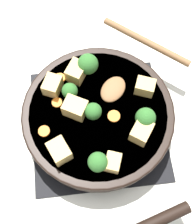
# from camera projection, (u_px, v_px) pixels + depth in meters

# --- Properties ---
(ground_plane) EXTENTS (2.40, 2.40, 0.00)m
(ground_plane) POSITION_uv_depth(u_px,v_px,m) (98.00, 125.00, 0.74)
(ground_plane) COLOR silver
(front_burner_grate) EXTENTS (0.31, 0.31, 0.03)m
(front_burner_grate) POSITION_uv_depth(u_px,v_px,m) (98.00, 123.00, 0.73)
(front_burner_grate) COLOR black
(front_burner_grate) RESTS_ON ground_plane
(skillet_pan) EXTENTS (0.44, 0.33, 0.05)m
(skillet_pan) POSITION_uv_depth(u_px,v_px,m) (98.00, 117.00, 0.69)
(skillet_pan) COLOR black
(skillet_pan) RESTS_ON front_burner_grate
(wooden_spoon) EXTENTS (0.23, 0.23, 0.02)m
(wooden_spoon) POSITION_uv_depth(u_px,v_px,m) (132.00, 62.00, 0.71)
(wooden_spoon) COLOR brown
(wooden_spoon) RESTS_ON skillet_pan
(tofu_cube_center_large) EXTENTS (0.06, 0.06, 0.04)m
(tofu_cube_center_large) POSITION_uv_depth(u_px,v_px,m) (141.00, 132.00, 0.63)
(tofu_cube_center_large) COLOR tan
(tofu_cube_center_large) RESTS_ON skillet_pan
(tofu_cube_near_handle) EXTENTS (0.06, 0.05, 0.04)m
(tofu_cube_near_handle) POSITION_uv_depth(u_px,v_px,m) (77.00, 72.00, 0.69)
(tofu_cube_near_handle) COLOR tan
(tofu_cube_near_handle) RESTS_ON skillet_pan
(tofu_cube_east_chunk) EXTENTS (0.06, 0.06, 0.04)m
(tofu_cube_east_chunk) POSITION_uv_depth(u_px,v_px,m) (75.00, 108.00, 0.65)
(tofu_cube_east_chunk) COLOR tan
(tofu_cube_east_chunk) RESTS_ON skillet_pan
(tofu_cube_west_chunk) EXTENTS (0.06, 0.05, 0.04)m
(tofu_cube_west_chunk) POSITION_uv_depth(u_px,v_px,m) (59.00, 151.00, 0.62)
(tofu_cube_west_chunk) COLOR tan
(tofu_cube_west_chunk) RESTS_ON skillet_pan
(tofu_cube_back_piece) EXTENTS (0.05, 0.05, 0.03)m
(tofu_cube_back_piece) POSITION_uv_depth(u_px,v_px,m) (53.00, 85.00, 0.68)
(tofu_cube_back_piece) COLOR tan
(tofu_cube_back_piece) RESTS_ON skillet_pan
(tofu_cube_front_piece) EXTENTS (0.04, 0.04, 0.03)m
(tofu_cube_front_piece) POSITION_uv_depth(u_px,v_px,m) (113.00, 162.00, 0.61)
(tofu_cube_front_piece) COLOR tan
(tofu_cube_front_piece) RESTS_ON skillet_pan
(tofu_cube_mid_small) EXTENTS (0.05, 0.05, 0.03)m
(tofu_cube_mid_small) POSITION_uv_depth(u_px,v_px,m) (145.00, 87.00, 0.68)
(tofu_cube_mid_small) COLOR tan
(tofu_cube_mid_small) RESTS_ON skillet_pan
(broccoli_floret_near_spoon) EXTENTS (0.03, 0.03, 0.04)m
(broccoli_floret_near_spoon) POSITION_uv_depth(u_px,v_px,m) (70.00, 91.00, 0.66)
(broccoli_floret_near_spoon) COLOR #709956
(broccoli_floret_near_spoon) RESTS_ON skillet_pan
(broccoli_floret_center_top) EXTENTS (0.05, 0.05, 0.05)m
(broccoli_floret_center_top) POSITION_uv_depth(u_px,v_px,m) (88.00, 64.00, 0.68)
(broccoli_floret_center_top) COLOR #709956
(broccoli_floret_center_top) RESTS_ON skillet_pan
(broccoli_floret_east_rim) EXTENTS (0.04, 0.04, 0.04)m
(broccoli_floret_east_rim) POSITION_uv_depth(u_px,v_px,m) (93.00, 111.00, 0.64)
(broccoli_floret_east_rim) COLOR #709956
(broccoli_floret_east_rim) RESTS_ON skillet_pan
(broccoli_floret_west_rim) EXTENTS (0.04, 0.04, 0.05)m
(broccoli_floret_west_rim) POSITION_uv_depth(u_px,v_px,m) (145.00, 118.00, 0.64)
(broccoli_floret_west_rim) COLOR #709956
(broccoli_floret_west_rim) RESTS_ON skillet_pan
(broccoli_floret_north_edge) EXTENTS (0.04, 0.04, 0.05)m
(broccoli_floret_north_edge) POSITION_uv_depth(u_px,v_px,m) (98.00, 162.00, 0.60)
(broccoli_floret_north_edge) COLOR #709956
(broccoli_floret_north_edge) RESTS_ON skillet_pan
(carrot_slice_orange_thin) EXTENTS (0.02, 0.02, 0.01)m
(carrot_slice_orange_thin) POSITION_uv_depth(u_px,v_px,m) (57.00, 103.00, 0.68)
(carrot_slice_orange_thin) COLOR orange
(carrot_slice_orange_thin) RESTS_ON skillet_pan
(carrot_slice_near_center) EXTENTS (0.02, 0.02, 0.01)m
(carrot_slice_near_center) POSITION_uv_depth(u_px,v_px,m) (44.00, 131.00, 0.65)
(carrot_slice_near_center) COLOR orange
(carrot_slice_near_center) RESTS_ON skillet_pan
(carrot_slice_edge_slice) EXTENTS (0.02, 0.02, 0.01)m
(carrot_slice_edge_slice) POSITION_uv_depth(u_px,v_px,m) (60.00, 78.00, 0.70)
(carrot_slice_edge_slice) COLOR orange
(carrot_slice_edge_slice) RESTS_ON skillet_pan
(carrot_slice_under_broccoli) EXTENTS (0.03, 0.03, 0.01)m
(carrot_slice_under_broccoli) POSITION_uv_depth(u_px,v_px,m) (114.00, 116.00, 0.66)
(carrot_slice_under_broccoli) COLOR orange
(carrot_slice_under_broccoli) RESTS_ON skillet_pan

